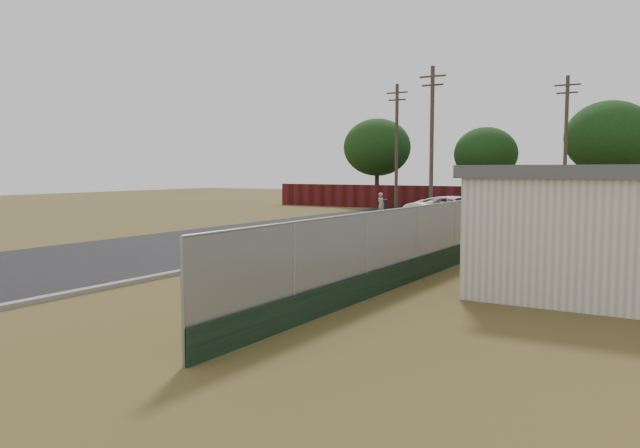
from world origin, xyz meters
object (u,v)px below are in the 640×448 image
Objects in this scene: pickup_truck at (457,211)px; trash_bin at (383,206)px; mailbox at (325,227)px; fire_hydrant at (273,291)px; pedestrian at (381,205)px.

trash_bin is (-8.03, 7.59, -0.34)m from pickup_truck.
mailbox is at bearing -70.01° from trash_bin.
fire_hydrant is 10.09m from mailbox.
pickup_truck reaches higher than mailbox.
pedestrian is 3.95m from trash_bin.
fire_hydrant is at bearing -65.19° from mailbox.
trash_bin is at bearing 59.25° from pickup_truck.
pickup_truck reaches higher than fire_hydrant.
fire_hydrant is 31.03m from trash_bin.
fire_hydrant is at bearing -158.38° from pickup_truck.
mailbox is at bearing 132.78° from pedestrian.
pickup_truck is 3.75× the size of pedestrian.
pickup_truck reaches higher than trash_bin.
pedestrian is (-6.43, 3.99, -0.03)m from pickup_truck.
mailbox reaches higher than fire_hydrant.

